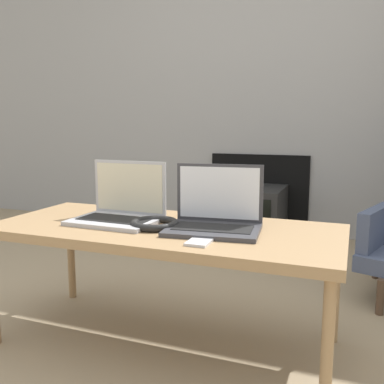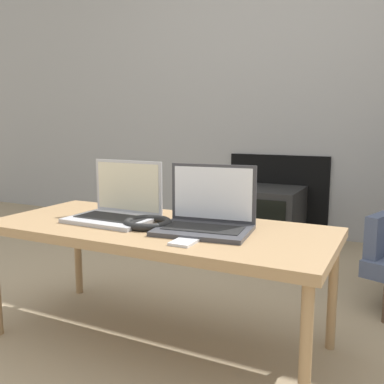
{
  "view_description": "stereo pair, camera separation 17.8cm",
  "coord_description": "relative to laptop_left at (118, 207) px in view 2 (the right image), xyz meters",
  "views": [
    {
      "loc": [
        0.67,
        -1.23,
        0.86
      ],
      "look_at": [
        0.0,
        0.52,
        0.57
      ],
      "focal_mm": 40.0,
      "sensor_mm": 36.0,
      "label": 1
    },
    {
      "loc": [
        0.84,
        -1.16,
        0.86
      ],
      "look_at": [
        0.0,
        0.52,
        0.57
      ],
      "focal_mm": 40.0,
      "sensor_mm": 36.0,
      "label": 2
    }
  ],
  "objects": [
    {
      "name": "ground_plane",
      "position": [
        0.2,
        -0.24,
        -0.53
      ],
      "size": [
        14.0,
        14.0,
        0.0
      ],
      "primitive_type": "plane",
      "color": "#998466"
    },
    {
      "name": "wall_back",
      "position": [
        0.2,
        1.92,
        0.76
      ],
      "size": [
        7.0,
        0.08,
        2.6
      ],
      "color": "#999999",
      "rests_on": "ground_plane"
    },
    {
      "name": "table",
      "position": [
        0.2,
        -0.02,
        -0.09
      ],
      "size": [
        1.34,
        0.58,
        0.48
      ],
      "color": "#9E7A51",
      "rests_on": "ground_plane"
    },
    {
      "name": "laptop_left",
      "position": [
        0.0,
        0.0,
        0.0
      ],
      "size": [
        0.34,
        0.25,
        0.24
      ],
      "rotation": [
        0.0,
        0.0,
        -0.03
      ],
      "color": "#B2B2B7",
      "rests_on": "table"
    },
    {
      "name": "laptop_right",
      "position": [
        0.4,
        -0.0,
        0.0
      ],
      "size": [
        0.36,
        0.28,
        0.24
      ],
      "rotation": [
        0.0,
        0.0,
        0.12
      ],
      "color": "#38383D",
      "rests_on": "table"
    },
    {
      "name": "headphones",
      "position": [
        0.18,
        -0.05,
        -0.04
      ],
      "size": [
        0.19,
        0.19,
        0.03
      ],
      "color": "black",
      "rests_on": "table"
    },
    {
      "name": "phone",
      "position": [
        0.41,
        -0.18,
        -0.05
      ],
      "size": [
        0.07,
        0.13,
        0.01
      ],
      "color": "silver",
      "rests_on": "table"
    },
    {
      "name": "tv",
      "position": [
        0.16,
        1.63,
        -0.33
      ],
      "size": [
        0.47,
        0.5,
        0.4
      ],
      "color": "black",
      "rests_on": "ground_plane"
    }
  ]
}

